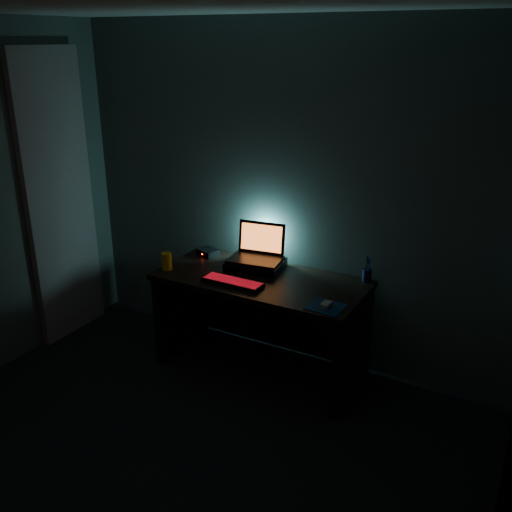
{
  "coord_description": "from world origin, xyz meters",
  "views": [
    {
      "loc": [
        1.76,
        -1.67,
        2.34
      ],
      "look_at": [
        -0.01,
        1.57,
        0.93
      ],
      "focal_mm": 40.0,
      "sensor_mm": 36.0,
      "label": 1
    }
  ],
  "objects_px": {
    "mouse": "(326,305)",
    "router": "(208,252)",
    "juice_glass": "(167,261)",
    "laptop": "(258,251)",
    "keyboard": "(233,282)",
    "pen_cup": "(367,275)"
  },
  "relations": [
    {
      "from": "mouse",
      "to": "router",
      "type": "relative_size",
      "value": 0.5
    },
    {
      "from": "laptop",
      "to": "juice_glass",
      "type": "distance_m",
      "value": 0.68
    },
    {
      "from": "pen_cup",
      "to": "juice_glass",
      "type": "xyz_separation_m",
      "value": [
        -1.36,
        -0.5,
        0.02
      ]
    },
    {
      "from": "mouse",
      "to": "keyboard",
      "type": "bearing_deg",
      "value": -178.46
    },
    {
      "from": "mouse",
      "to": "juice_glass",
      "type": "relative_size",
      "value": 0.69
    },
    {
      "from": "laptop",
      "to": "pen_cup",
      "type": "distance_m",
      "value": 0.82
    },
    {
      "from": "keyboard",
      "to": "mouse",
      "type": "xyz_separation_m",
      "value": [
        0.71,
        -0.03,
        0.0
      ]
    },
    {
      "from": "pen_cup",
      "to": "juice_glass",
      "type": "relative_size",
      "value": 0.71
    },
    {
      "from": "juice_glass",
      "to": "mouse",
      "type": "bearing_deg",
      "value": -1.21
    },
    {
      "from": "router",
      "to": "pen_cup",
      "type": "bearing_deg",
      "value": 22.35
    },
    {
      "from": "keyboard",
      "to": "laptop",
      "type": "bearing_deg",
      "value": 91.95
    },
    {
      "from": "keyboard",
      "to": "pen_cup",
      "type": "xyz_separation_m",
      "value": [
        0.8,
        0.49,
        0.03
      ]
    },
    {
      "from": "laptop",
      "to": "router",
      "type": "relative_size",
      "value": 2.32
    },
    {
      "from": "router",
      "to": "keyboard",
      "type": "bearing_deg",
      "value": -22.71
    },
    {
      "from": "laptop",
      "to": "keyboard",
      "type": "distance_m",
      "value": 0.39
    },
    {
      "from": "laptop",
      "to": "router",
      "type": "distance_m",
      "value": 0.46
    },
    {
      "from": "laptop",
      "to": "mouse",
      "type": "xyz_separation_m",
      "value": [
        0.71,
        -0.41,
        -0.1
      ]
    },
    {
      "from": "pen_cup",
      "to": "router",
      "type": "bearing_deg",
      "value": -175.2
    },
    {
      "from": "mouse",
      "to": "juice_glass",
      "type": "height_order",
      "value": "juice_glass"
    },
    {
      "from": "pen_cup",
      "to": "router",
      "type": "height_order",
      "value": "pen_cup"
    },
    {
      "from": "juice_glass",
      "to": "laptop",
      "type": "bearing_deg",
      "value": 34.79
    },
    {
      "from": "mouse",
      "to": "router",
      "type": "bearing_deg",
      "value": 164.43
    }
  ]
}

